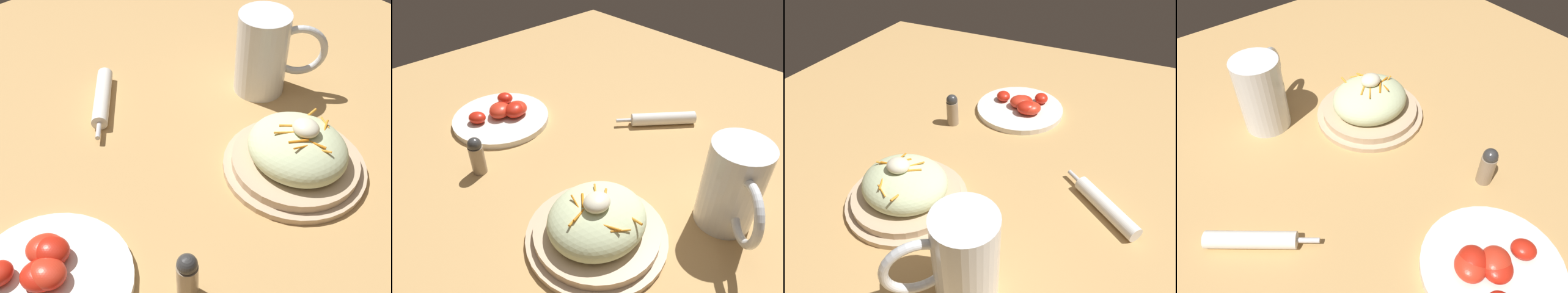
% 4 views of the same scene
% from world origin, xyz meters
% --- Properties ---
extents(ground_plane, '(1.43, 1.43, 0.00)m').
position_xyz_m(ground_plane, '(0.00, 0.00, 0.00)').
color(ground_plane, tan).
extents(salad_plate, '(0.22, 0.22, 0.10)m').
position_xyz_m(salad_plate, '(-0.09, -0.14, 0.03)').
color(salad_plate, '#D1B28E').
rests_on(salad_plate, ground_plane).
extents(beer_mug, '(0.13, 0.13, 0.15)m').
position_xyz_m(beer_mug, '(0.09, -0.25, 0.07)').
color(beer_mug, white).
rests_on(beer_mug, ground_plane).
extents(napkin_roll, '(0.15, 0.13, 0.03)m').
position_xyz_m(napkin_roll, '(0.25, -0.00, 0.01)').
color(napkin_roll, white).
rests_on(napkin_roll, ground_plane).
extents(tomato_plate, '(0.22, 0.22, 0.04)m').
position_xyz_m(tomato_plate, '(-0.01, 0.26, 0.01)').
color(tomato_plate, white).
rests_on(tomato_plate, ground_plane).
extents(salt_shaker, '(0.03, 0.03, 0.08)m').
position_xyz_m(salt_shaker, '(-0.14, 0.13, 0.04)').
color(salt_shaker, gray).
rests_on(salt_shaker, ground_plane).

